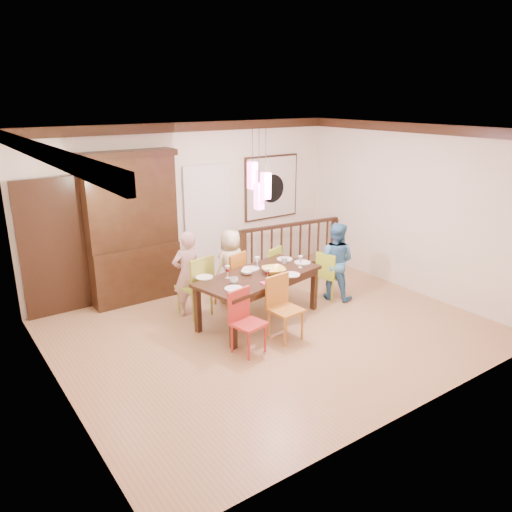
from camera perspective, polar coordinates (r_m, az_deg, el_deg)
floor at (r=7.53m, az=1.86°, el=-8.41°), size 6.00×6.00×0.00m
ceiling at (r=6.77m, az=2.11°, el=14.17°), size 6.00×6.00×0.00m
wall_back at (r=9.08m, az=-7.58°, el=5.74°), size 6.00×0.00×6.00m
wall_left at (r=5.81m, az=-22.44°, el=-2.49°), size 0.00×5.00×5.00m
wall_right at (r=9.09m, az=17.35°, el=5.10°), size 0.00×5.00×5.00m
crown_molding at (r=6.77m, az=2.11°, el=13.50°), size 6.00×5.00×0.16m
panel_door at (r=8.34m, az=-22.05°, el=0.63°), size 1.04×0.07×2.24m
white_doorway at (r=9.30m, az=-5.47°, el=3.58°), size 0.97×0.05×2.22m
painting at (r=9.95m, az=1.77°, el=7.84°), size 1.25×0.06×1.25m
pendant_cluster at (r=7.21m, az=0.35°, el=8.06°), size 0.27×0.21×1.14m
dining_table at (r=7.59m, az=0.33°, el=-2.75°), size 2.13×1.29×0.75m
chair_far_left at (r=7.85m, az=-7.06°, el=-2.87°), size 0.53×0.53×1.00m
chair_far_mid at (r=8.24m, az=-3.09°, el=-2.09°), size 0.53×0.53×0.91m
chair_far_right at (r=8.67m, az=1.16°, el=-1.24°), size 0.50×0.50×0.86m
chair_near_left at (r=6.70m, az=-0.88°, el=-7.17°), size 0.46×0.46×0.87m
chair_near_mid at (r=7.06m, az=3.43°, el=-5.59°), size 0.45×0.45×0.92m
chair_end_right at (r=8.59m, az=8.52°, el=-1.76°), size 0.45×0.45×0.83m
china_hutch at (r=8.47m, az=-14.01°, el=3.13°), size 1.59×0.46×2.51m
balustrade at (r=9.88m, az=4.00°, el=1.18°), size 2.28×0.34×0.96m
person_far_left at (r=7.86m, az=-7.82°, el=-2.03°), size 0.51×0.35×1.36m
person_far_mid at (r=8.35m, az=-2.89°, el=-1.13°), size 0.65×0.46×1.24m
person_end_right at (r=8.52m, az=9.05°, el=-0.58°), size 0.77×0.82×1.34m
serving_bowl at (r=7.61m, az=2.04°, el=-1.66°), size 0.44×0.44×0.09m
small_bowl at (r=7.56m, az=-1.02°, el=-1.88°), size 0.25×0.25×0.06m
cup_left at (r=7.19m, az=-2.55°, el=-2.81°), size 0.15×0.15×0.10m
cup_right at (r=8.06m, az=3.26°, el=-0.48°), size 0.12×0.12×0.10m
plate_far_left at (r=7.47m, az=-5.93°, el=-2.42°), size 0.26×0.26×0.01m
plate_far_mid at (r=7.79m, az=-0.60°, el=-1.45°), size 0.26×0.26×0.01m
plate_far_right at (r=8.25m, az=3.30°, el=-0.35°), size 0.26×0.26×0.01m
plate_near_left at (r=7.01m, az=-2.57°, el=-3.74°), size 0.26×0.26×0.01m
plate_near_mid at (r=7.55m, az=4.07°, el=-2.13°), size 0.26×0.26×0.01m
plate_end_right at (r=8.11m, az=5.34°, el=-0.73°), size 0.26×0.26×0.01m
wine_glass_a at (r=7.40m, az=-3.28°, el=-1.83°), size 0.08×0.08×0.19m
wine_glass_b at (r=7.79m, az=0.16°, el=-0.76°), size 0.08×0.08×0.19m
wine_glass_c at (r=7.28m, az=1.32°, el=-2.14°), size 0.08×0.08×0.19m
wine_glass_d at (r=7.86m, az=5.10°, el=-0.66°), size 0.08×0.08×0.19m
napkin at (r=7.21m, az=1.27°, el=-3.06°), size 0.18×0.14×0.01m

